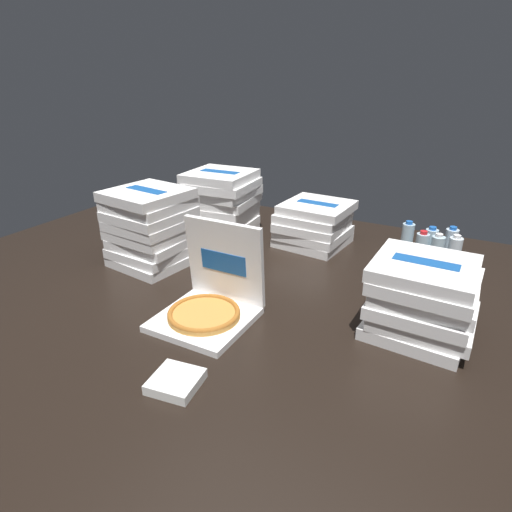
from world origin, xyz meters
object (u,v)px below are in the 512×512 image
pizza_stack_right_mid (423,298)px  napkin_pile (176,381)px  pizza_stack_right_near (314,224)px  water_bottle_0 (407,241)px  pizza_stack_left_mid (151,227)px  water_bottle_2 (450,247)px  pizza_stack_center_far (222,204)px  water_bottle_5 (453,256)px  water_bottle_4 (421,251)px  open_pizza_box (210,300)px  water_bottle_3 (436,254)px  water_bottle_1 (430,247)px

pizza_stack_right_mid → napkin_pile: size_ratio=2.60×
pizza_stack_right_near → water_bottle_0: pizza_stack_right_near is taller
pizza_stack_left_mid → water_bottle_0: pizza_stack_left_mid is taller
pizza_stack_left_mid → water_bottle_2: pizza_stack_left_mid is taller
water_bottle_2 → pizza_stack_right_near: bearing=-174.7°
pizza_stack_center_far → pizza_stack_left_mid: 0.51m
pizza_stack_right_near → water_bottle_2: size_ratio=1.92×
pizza_stack_right_mid → water_bottle_5: pizza_stack_right_mid is taller
water_bottle_4 → open_pizza_box: bearing=-127.2°
water_bottle_4 → napkin_pile: (-0.51, -1.24, -0.08)m
open_pizza_box → water_bottle_4: bearing=52.8°
pizza_stack_center_far → napkin_pile: 1.34m
open_pizza_box → water_bottle_2: bearing=52.3°
water_bottle_5 → water_bottle_3: bearing=-164.2°
pizza_stack_right_mid → water_bottle_0: pizza_stack_right_mid is taller
water_bottle_3 → open_pizza_box: bearing=-130.1°
water_bottle_2 → water_bottle_5: 0.12m
pizza_stack_left_mid → pizza_stack_right_mid: bearing=-1.0°
pizza_stack_left_mid → water_bottle_1: pizza_stack_left_mid is taller
open_pizza_box → pizza_stack_right_near: size_ratio=0.96×
water_bottle_0 → water_bottle_5: (0.23, -0.10, 0.00)m
water_bottle_0 → open_pizza_box: bearing=-120.0°
water_bottle_0 → water_bottle_4: bearing=-53.0°
napkin_pile → water_bottle_1: bearing=67.7°
open_pizza_box → water_bottle_0: 1.11m
pizza_stack_right_mid → water_bottle_5: 0.59m
pizza_stack_right_mid → water_bottle_4: pizza_stack_right_mid is taller
pizza_stack_right_mid → water_bottle_2: 0.70m
water_bottle_0 → napkin_pile: size_ratio=1.37×
water_bottle_0 → pizza_stack_left_mid: bearing=-148.9°
water_bottle_2 → water_bottle_3: bearing=-109.0°
pizza_stack_right_near → water_bottle_5: bearing=-4.1°
pizza_stack_center_far → pizza_stack_right_mid: pizza_stack_center_far is taller
pizza_stack_right_mid → water_bottle_0: 0.71m
pizza_stack_left_mid → pizza_stack_right_near: bearing=45.1°
pizza_stack_center_far → water_bottle_0: pizza_stack_center_far is taller
water_bottle_0 → water_bottle_2: same height
pizza_stack_right_mid → water_bottle_1: pizza_stack_right_mid is taller
water_bottle_0 → napkin_pile: (-0.43, -1.36, -0.08)m
pizza_stack_right_mid → open_pizza_box: bearing=-159.2°
pizza_stack_center_far → water_bottle_5: 1.25m
pizza_stack_right_mid → water_bottle_2: (0.02, 0.70, -0.05)m
open_pizza_box → pizza_stack_center_far: pizza_stack_center_far is taller
water_bottle_0 → water_bottle_3: same height
napkin_pile → open_pizza_box: bearing=108.6°
open_pizza_box → pizza_stack_right_mid: (0.74, 0.28, 0.06)m
water_bottle_1 → water_bottle_3: 0.10m
pizza_stack_right_mid → napkin_pile: bearing=-132.1°
pizza_stack_left_mid → water_bottle_0: bearing=31.1°
water_bottle_3 → water_bottle_4: bearing=176.5°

